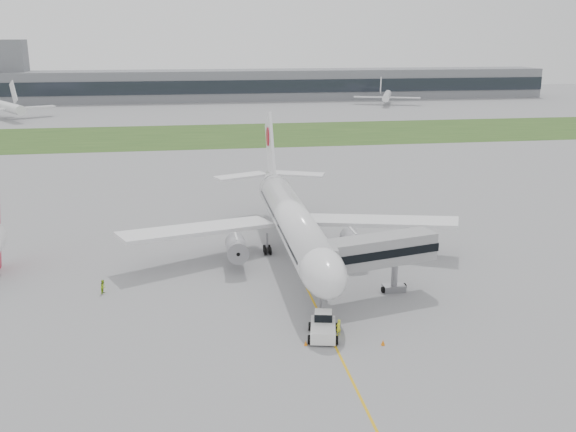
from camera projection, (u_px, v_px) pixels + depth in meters
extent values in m
plane|color=#939496|center=(298.00, 269.00, 85.81)|extent=(600.00, 600.00, 0.00)
cube|color=#2A4D1C|center=(232.00, 135.00, 199.81)|extent=(600.00, 50.00, 0.02)
cube|color=slate|center=(215.00, 85.00, 302.39)|extent=(320.00, 22.00, 14.00)
cube|color=#20252D|center=(216.00, 87.00, 291.94)|extent=(320.00, 0.60, 6.00)
cylinder|color=white|center=(293.00, 221.00, 88.08)|extent=(5.00, 38.00, 5.00)
ellipsoid|color=white|center=(322.00, 271.00, 69.55)|extent=(5.00, 11.00, 5.00)
cube|color=black|center=(324.00, 266.00, 68.35)|extent=(3.20, 1.54, 1.14)
cone|color=white|center=(272.00, 180.00, 108.76)|extent=(5.00, 10.53, 6.16)
cube|color=white|center=(198.00, 229.00, 88.35)|extent=(22.13, 13.52, 1.70)
cube|color=white|center=(379.00, 221.00, 92.26)|extent=(22.13, 13.52, 1.70)
cylinder|color=gray|center=(237.00, 248.00, 85.21)|extent=(2.70, 5.20, 2.70)
cylinder|color=gray|center=(353.00, 242.00, 87.62)|extent=(2.70, 5.20, 2.70)
cube|color=white|center=(270.00, 149.00, 108.79)|extent=(0.45, 10.90, 12.76)
cylinder|color=#AE0921|center=(269.00, 137.00, 109.19)|extent=(0.60, 3.20, 3.20)
cube|color=white|center=(241.00, 176.00, 110.27)|extent=(9.54, 6.34, 0.35)
cube|color=white|center=(298.00, 174.00, 111.78)|extent=(9.54, 6.34, 0.35)
cylinder|color=gray|center=(321.00, 303.00, 71.13)|extent=(0.24, 0.24, 3.10)
cylinder|color=black|center=(267.00, 250.00, 91.83)|extent=(1.40, 1.10, 1.10)
cylinder|color=black|center=(311.00, 248.00, 92.79)|extent=(1.40, 1.10, 1.10)
cube|color=white|center=(323.00, 330.00, 66.39)|extent=(3.46, 5.01, 1.22)
cube|color=white|center=(323.00, 316.00, 67.29)|extent=(2.14, 1.98, 1.02)
cube|color=black|center=(323.00, 316.00, 67.27)|extent=(2.20, 2.04, 0.86)
cylinder|color=black|center=(310.00, 326.00, 68.03)|extent=(0.54, 0.97, 0.91)
cylinder|color=black|center=(336.00, 327.00, 67.88)|extent=(0.54, 0.97, 0.91)
cylinder|color=black|center=(309.00, 339.00, 65.10)|extent=(0.54, 0.97, 0.91)
cylinder|color=black|center=(336.00, 340.00, 64.95)|extent=(0.54, 0.97, 0.91)
cube|color=gray|center=(374.00, 251.00, 75.26)|extent=(15.96, 6.98, 3.35)
cube|color=black|center=(374.00, 251.00, 75.26)|extent=(16.21, 7.14, 1.00)
cube|color=gray|center=(322.00, 262.00, 71.57)|extent=(2.90, 3.79, 3.79)
cylinder|color=gray|center=(394.00, 275.00, 78.01)|extent=(0.78, 0.78, 4.24)
cube|color=gray|center=(394.00, 288.00, 78.49)|extent=(2.97, 2.16, 0.78)
cylinder|color=black|center=(384.00, 290.00, 77.95)|extent=(0.51, 0.84, 0.78)
cylinder|color=black|center=(404.00, 286.00, 79.03)|extent=(0.51, 0.84, 0.78)
cone|color=orange|center=(306.00, 343.00, 64.79)|extent=(0.37, 0.37, 0.51)
cone|color=orange|center=(383.00, 342.00, 64.82)|extent=(0.43, 0.43, 0.59)
imported|color=#F1F829|center=(338.00, 327.00, 66.80)|extent=(0.78, 0.73, 1.79)
imported|color=#97C320|center=(103.00, 287.00, 77.66)|extent=(0.85, 0.98, 1.73)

